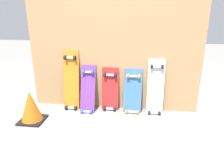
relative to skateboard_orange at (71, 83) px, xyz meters
name	(u,v)px	position (x,y,z in m)	size (l,w,h in m)	color
ground_plane	(113,109)	(0.55, 0.02, -0.35)	(12.00, 12.00, 0.00)	gray
plywood_wall_panel	(113,51)	(0.55, 0.09, 0.42)	(2.18, 0.04, 1.56)	tan
skateboard_orange	(71,83)	(0.00, 0.00, 0.00)	(0.20, 0.18, 0.84)	orange
skateboard_purple	(88,92)	(0.23, -0.05, -0.09)	(0.19, 0.25, 0.66)	#6B338C
skateboard_red	(110,92)	(0.51, 0.02, -0.10)	(0.22, 0.14, 0.63)	#B22626
skateboard_blue	(133,94)	(0.81, -0.01, -0.11)	(0.23, 0.18, 0.63)	#386BAD
skateboard_white	(155,90)	(1.09, 0.01, -0.04)	(0.21, 0.17, 0.77)	silver
traffic_cone	(31,107)	(-0.37, -0.43, -0.17)	(0.28, 0.28, 0.38)	black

